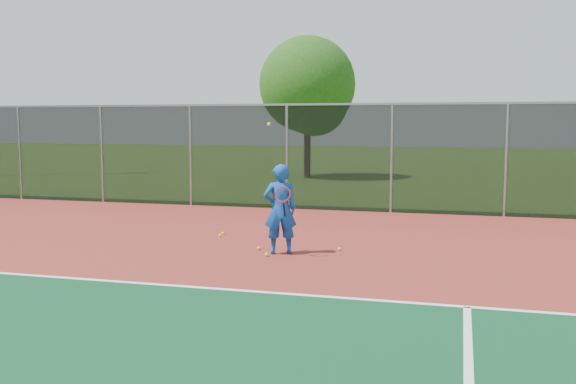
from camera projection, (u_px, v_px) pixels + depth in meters
The scene contains 10 objects.
ground at pixel (259, 379), 6.33m from camera, with size 120.00×120.00×0.00m, color #39631C.
court_apron at pixel (307, 318), 8.25m from camera, with size 30.00×20.00×0.02m, color maroon.
fence_back at pixel (392, 157), 17.68m from camera, with size 30.00×0.06×3.03m.
tennis_player at pixel (280, 209), 12.16m from camera, with size 0.74×0.73×2.50m.
practice_ball_2 at pixel (223, 233), 14.28m from camera, with size 0.07×0.07×0.07m, color yellow.
practice_ball_3 at pixel (340, 249), 12.52m from camera, with size 0.07×0.07×0.07m, color yellow.
practice_ball_4 at pixel (220, 235), 14.01m from camera, with size 0.07×0.07×0.07m, color yellow.
practice_ball_5 at pixel (267, 255), 11.99m from camera, with size 0.07×0.07×0.07m, color yellow.
practice_ball_6 at pixel (259, 248), 12.60m from camera, with size 0.07×0.07×0.07m, color yellow.
tree_back_left at pixel (309, 89), 28.59m from camera, with size 4.33×4.33×6.35m.
Camera 1 is at (1.87, -5.81, 2.53)m, focal length 40.00 mm.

